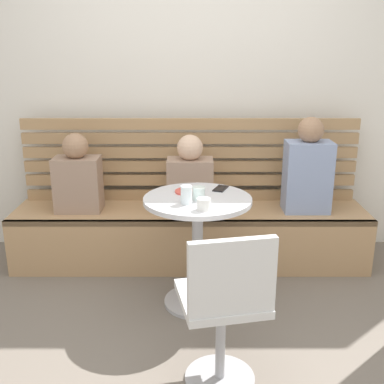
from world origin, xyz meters
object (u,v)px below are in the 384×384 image
at_px(person_adult, 306,170).
at_px(cup_ceramic_white, 202,204).
at_px(person_child_middle, 189,179).
at_px(phone_on_table, 219,188).
at_px(cafe_table, 196,231).
at_px(white_chair, 223,306).
at_px(booth_bench, 189,236).
at_px(cup_glass_short, 197,193).
at_px(plate_small, 187,191).
at_px(person_child_left, 76,178).
at_px(cup_water_clear, 185,195).

bearing_deg(person_adult, cup_ceramic_white, -133.71).
xyz_separation_m(person_child_middle, phone_on_table, (0.20, -0.40, 0.05)).
xyz_separation_m(cafe_table, white_chair, (0.12, -0.81, -0.05)).
distance_m(white_chair, phone_on_table, 1.03).
distance_m(booth_bench, cup_ceramic_white, 1.02).
bearing_deg(cup_glass_short, plate_small, 113.69).
relative_size(person_child_left, cup_glass_short, 7.44).
xyz_separation_m(person_child_middle, plate_small, (-0.02, -0.48, 0.05)).
bearing_deg(person_adult, white_chair, -116.54).
relative_size(cup_ceramic_white, cup_water_clear, 0.73).
bearing_deg(phone_on_table, cup_ceramic_white, 94.94).
bearing_deg(plate_small, person_child_middle, 88.16).
bearing_deg(cafe_table, cup_ceramic_white, -82.05).
xyz_separation_m(cup_water_clear, phone_on_table, (0.22, 0.30, -0.05)).
relative_size(person_child_left, phone_on_table, 4.25).
bearing_deg(phone_on_table, booth_bench, -43.79).
bearing_deg(booth_bench, white_chair, -83.23).
bearing_deg(person_child_middle, cup_glass_short, -85.36).
relative_size(white_chair, person_child_left, 1.43).
xyz_separation_m(person_child_left, plate_small, (0.83, -0.50, 0.05)).
bearing_deg(cafe_table, booth_bench, 94.57).
bearing_deg(white_chair, cup_glass_short, 98.44).
bearing_deg(cup_water_clear, person_child_middle, 88.05).
bearing_deg(cup_ceramic_white, cafe_table, 97.95).
distance_m(white_chair, cup_water_clear, 0.80).
height_order(person_child_middle, cup_glass_short, person_child_middle).
xyz_separation_m(cup_glass_short, cup_water_clear, (-0.07, -0.08, 0.02)).
relative_size(person_adult, plate_small, 4.21).
bearing_deg(phone_on_table, cup_water_clear, 74.51).
height_order(white_chair, person_adult, person_adult).
bearing_deg(white_chair, phone_on_table, 88.10).
bearing_deg(person_child_middle, plate_small, -91.84).
bearing_deg(person_adult, cup_glass_short, -142.04).
xyz_separation_m(white_chair, plate_small, (-0.18, 0.93, 0.28)).
relative_size(person_adult, phone_on_table, 5.11).
bearing_deg(cup_water_clear, cup_glass_short, 45.49).
bearing_deg(person_adult, plate_small, -151.05).
distance_m(person_child_left, cup_water_clear, 1.10).
bearing_deg(cup_ceramic_white, person_adult, 46.29).
relative_size(cafe_table, cup_glass_short, 9.25).
distance_m(cup_ceramic_white, plate_small, 0.36).
relative_size(booth_bench, person_child_middle, 4.59).
xyz_separation_m(white_chair, cup_ceramic_white, (-0.09, 0.58, 0.31)).
distance_m(cafe_table, person_child_left, 1.10).
xyz_separation_m(cup_glass_short, phone_on_table, (0.15, 0.22, -0.04)).
xyz_separation_m(person_child_left, cup_water_clear, (0.82, -0.72, 0.09)).
bearing_deg(cup_water_clear, plate_small, 87.82).
bearing_deg(cafe_table, white_chair, -81.54).
height_order(cup_water_clear, phone_on_table, cup_water_clear).
bearing_deg(phone_on_table, white_chair, 109.53).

